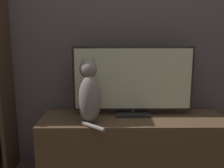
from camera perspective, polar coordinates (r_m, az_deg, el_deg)
name	(u,v)px	position (r m, az deg, el deg)	size (l,w,h in m)	color
wall_back	(132,12)	(2.21, 4.37, 15.34)	(4.80, 0.05, 2.60)	#564C51
tv_stand	(133,147)	(2.15, 4.51, -13.49)	(1.43, 0.44, 0.49)	brown
tv	(133,81)	(2.05, 4.52, 0.72)	(0.94, 0.16, 0.55)	black
cat	(89,94)	(1.89, -4.98, -2.24)	(0.22, 0.29, 0.49)	gray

